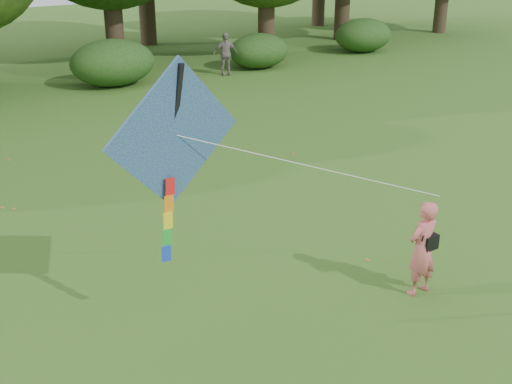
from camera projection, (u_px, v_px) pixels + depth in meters
ground at (383, 288)px, 11.33m from camera, size 100.00×100.00×0.00m
man_kite_flyer at (422, 248)px, 10.88m from camera, size 0.63×0.42×1.72m
bystander_right at (225, 54)px, 27.99m from camera, size 1.17×0.80×1.85m
crossbody_bag at (429, 241)px, 10.88m from camera, size 0.43×0.20×0.70m
flying_kite at (175, 138)px, 8.92m from camera, size 5.28×1.70×3.05m
shrub_band at (23, 77)px, 23.82m from camera, size 39.15×3.22×1.88m
fallen_leaves at (165, 209)px, 14.57m from camera, size 8.39×14.84×0.01m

